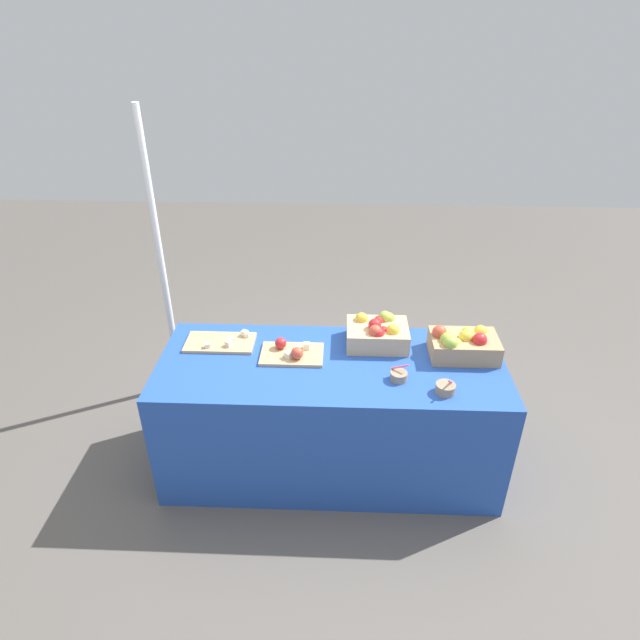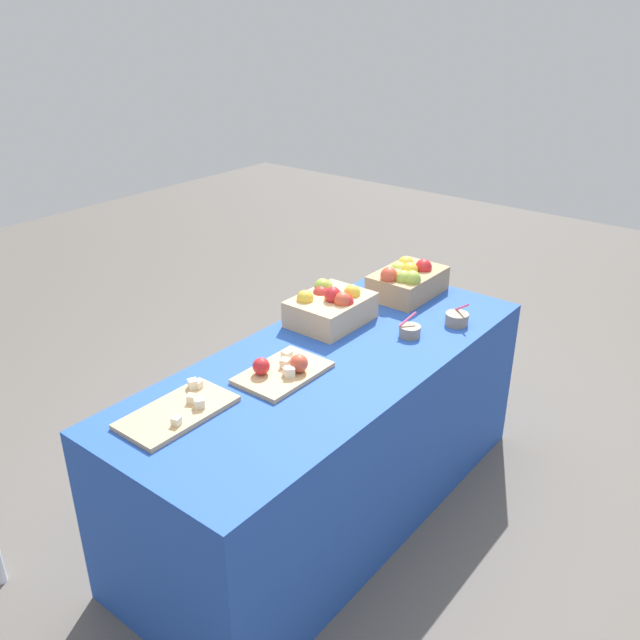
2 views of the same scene
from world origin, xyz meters
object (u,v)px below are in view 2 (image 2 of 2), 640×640
(cutting_board_front, at_px, (283,370))
(sample_bowl_near, at_px, (457,319))
(cutting_board_back, at_px, (179,411))
(apple_crate_left, at_px, (406,280))
(sample_bowl_mid, at_px, (410,331))
(apple_crate_middle, at_px, (331,306))

(cutting_board_front, bearing_deg, sample_bowl_near, -20.44)
(cutting_board_back, bearing_deg, apple_crate_left, -2.53)
(sample_bowl_near, relative_size, sample_bowl_mid, 1.13)
(sample_bowl_near, height_order, sample_bowl_mid, sample_bowl_near)
(apple_crate_middle, distance_m, sample_bowl_mid, 0.36)
(cutting_board_back, bearing_deg, sample_bowl_mid, -17.04)
(cutting_board_front, relative_size, sample_bowl_near, 3.18)
(cutting_board_back, xyz_separation_m, sample_bowl_near, (1.22, -0.40, 0.02))
(apple_crate_left, xyz_separation_m, sample_bowl_mid, (-0.36, -0.24, -0.05))
(apple_crate_left, distance_m, sample_bowl_mid, 0.44)
(apple_crate_left, distance_m, cutting_board_back, 1.35)
(apple_crate_middle, distance_m, cutting_board_front, 0.51)
(sample_bowl_near, bearing_deg, cutting_board_back, 161.63)
(cutting_board_back, distance_m, sample_bowl_mid, 1.04)
(sample_bowl_near, bearing_deg, apple_crate_middle, 125.59)
(cutting_board_front, xyz_separation_m, sample_bowl_near, (0.80, -0.30, 0.00))
(sample_bowl_near, bearing_deg, cutting_board_front, 159.56)
(cutting_board_back, relative_size, sample_bowl_near, 3.62)
(apple_crate_left, distance_m, sample_bowl_near, 0.37)
(apple_crate_left, xyz_separation_m, cutting_board_front, (-0.94, -0.05, -0.05))
(cutting_board_back, height_order, sample_bowl_near, sample_bowl_near)
(apple_crate_left, height_order, apple_crate_middle, apple_crate_middle)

